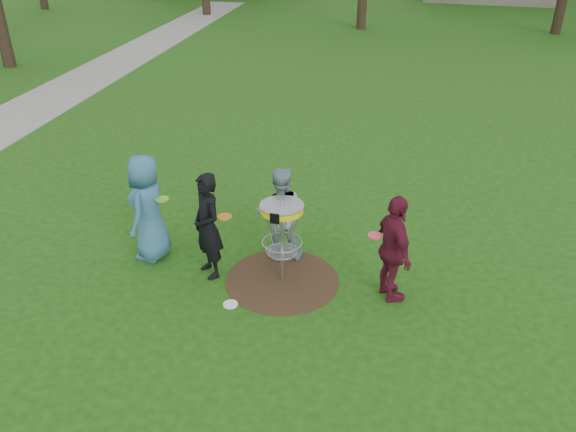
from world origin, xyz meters
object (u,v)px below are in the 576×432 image
(player_maroon, at_px, (394,249))
(disc_golf_basket, at_px, (282,224))
(player_grey, at_px, (280,214))
(player_blue, at_px, (148,208))
(player_black, at_px, (208,226))

(player_maroon, relative_size, disc_golf_basket, 1.22)
(player_grey, distance_m, disc_golf_basket, 0.74)
(player_grey, xyz_separation_m, player_maroon, (1.92, -0.58, 0.04))
(player_blue, xyz_separation_m, player_grey, (2.04, 0.62, -0.10))
(player_grey, bearing_deg, player_blue, -4.15)
(player_grey, bearing_deg, player_black, 21.37)
(player_blue, relative_size, player_maroon, 1.07)
(player_black, distance_m, disc_golf_basket, 1.17)
(disc_golf_basket, bearing_deg, player_black, -172.08)
(player_blue, xyz_separation_m, disc_golf_basket, (2.30, -0.04, 0.11))
(player_black, height_order, player_maroon, player_black)
(player_blue, bearing_deg, player_maroon, 86.55)
(player_grey, relative_size, disc_golf_basket, 1.17)
(player_blue, bearing_deg, disc_golf_basket, 84.98)
(player_grey, bearing_deg, disc_golf_basket, 90.04)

